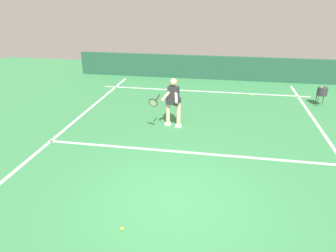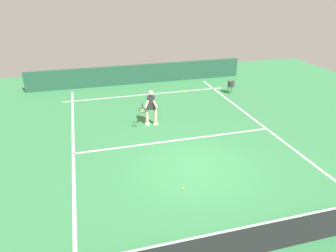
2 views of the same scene
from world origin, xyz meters
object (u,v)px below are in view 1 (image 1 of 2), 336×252
object	(u,v)px
tennis_ball_near	(122,229)
ball_hopper	(322,92)
tennis_player	(173,101)
tennis_ball_mid	(252,95)

from	to	relation	value
tennis_ball_near	ball_hopper	distance (m)	9.36
tennis_player	tennis_ball_near	bearing A→B (deg)	88.48
tennis_ball_near	ball_hopper	xyz separation A→B (m)	(-5.27, -7.72, 0.51)
tennis_ball_near	tennis_ball_mid	distance (m)	8.95
tennis_ball_mid	tennis_player	bearing A→B (deg)	53.42
tennis_ball_mid	ball_hopper	world-z (taller)	ball_hopper
tennis_player	tennis_ball_mid	size ratio (longest dim) A/B	23.48
tennis_ball_near	tennis_ball_mid	bearing A→B (deg)	-108.64
ball_hopper	tennis_ball_near	bearing A→B (deg)	55.70
ball_hopper	tennis_ball_mid	bearing A→B (deg)	-17.60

